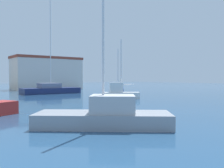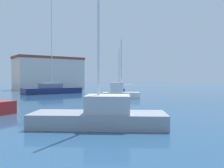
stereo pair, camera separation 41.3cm
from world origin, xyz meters
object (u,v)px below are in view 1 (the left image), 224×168
object	(u,v)px
sailboat_navy_distant_north	(50,89)
sailboat_blue_behind_lamppost	(118,89)
sailboat_white_far_left	(120,93)
sailboat_grey_outer_mooring	(106,115)

from	to	relation	value
sailboat_navy_distant_north	sailboat_blue_behind_lamppost	size ratio (longest dim) A/B	2.08
sailboat_navy_distant_north	sailboat_white_far_left	world-z (taller)	sailboat_navy_distant_north
sailboat_blue_behind_lamppost	sailboat_grey_outer_mooring	bearing A→B (deg)	-129.26
sailboat_white_far_left	sailboat_grey_outer_mooring	distance (m)	15.98
sailboat_navy_distant_north	sailboat_white_far_left	bearing A→B (deg)	-77.47
sailboat_navy_distant_north	sailboat_grey_outer_mooring	size ratio (longest dim) A/B	1.60
sailboat_navy_distant_north	sailboat_blue_behind_lamppost	bearing A→B (deg)	-27.47
sailboat_navy_distant_north	sailboat_white_far_left	size ratio (longest dim) A/B	2.11
sailboat_navy_distant_north	sailboat_blue_behind_lamppost	distance (m)	10.39
sailboat_white_far_left	sailboat_blue_behind_lamppost	size ratio (longest dim) A/B	0.98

